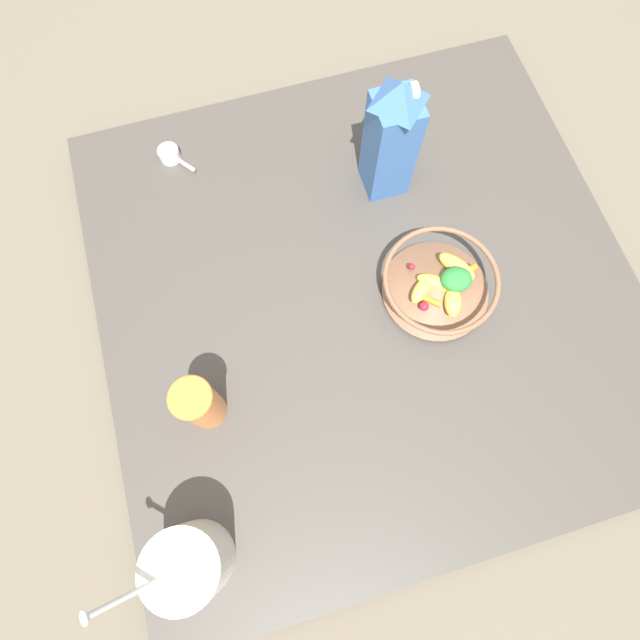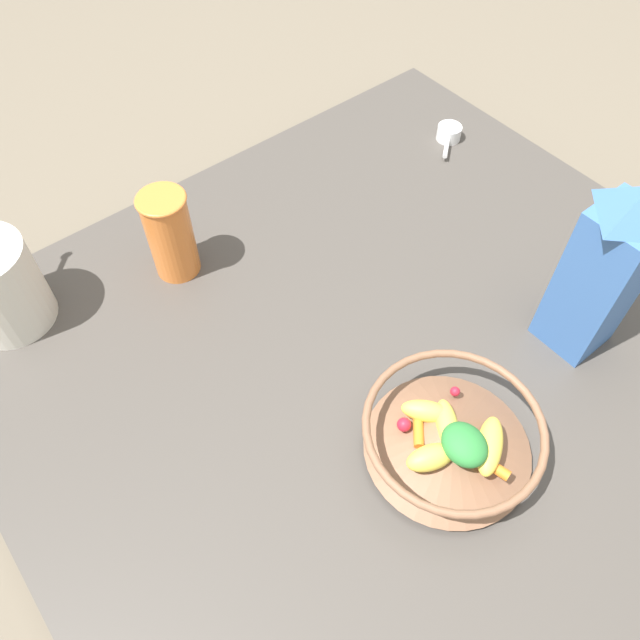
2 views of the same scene
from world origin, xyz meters
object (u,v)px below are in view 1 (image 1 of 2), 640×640
object	(u,v)px
milk_carton	(391,139)
yogurt_tub	(188,565)
drinking_cup	(199,404)
fruit_bowl	(439,284)

from	to	relation	value
milk_carton	yogurt_tub	xyz separation A→B (m)	(-0.59, 0.52, -0.06)
yogurt_tub	drinking_cup	xyz separation A→B (m)	(0.23, -0.07, -0.00)
fruit_bowl	yogurt_tub	world-z (taller)	yogurt_tub
milk_carton	drinking_cup	size ratio (longest dim) A/B	1.92
milk_carton	fruit_bowl	bearing A→B (deg)	-176.36
milk_carton	drinking_cup	distance (m)	0.58
fruit_bowl	drinking_cup	world-z (taller)	drinking_cup
fruit_bowl	drinking_cup	size ratio (longest dim) A/B	1.52
milk_carton	yogurt_tub	bearing A→B (deg)	138.92
yogurt_tub	drinking_cup	distance (m)	0.24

